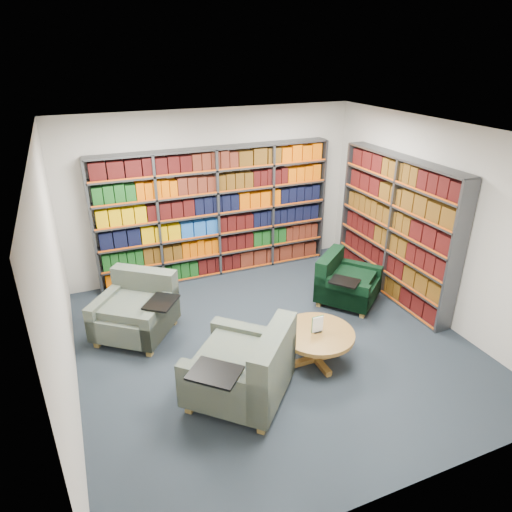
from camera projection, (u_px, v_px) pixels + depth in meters
name	position (u px, v px, depth m)	size (l,w,h in m)	color
room_shell	(275.00, 249.00, 5.62)	(5.02, 5.02, 2.82)	black
bookshelf_back	(216.00, 214.00, 7.71)	(4.00, 0.28, 2.20)	#47494F
bookshelf_right	(395.00, 229.00, 7.06)	(0.28, 2.50, 2.20)	#47494F
chair_teal_left	(138.00, 310.00, 6.32)	(1.31, 1.31, 0.85)	black
chair_green_right	(343.00, 283.00, 7.12)	(1.17, 1.17, 0.76)	black
chair_teal_front	(247.00, 371.00, 5.08)	(1.45, 1.45, 0.94)	black
coffee_table	(317.00, 338.00, 5.70)	(0.94, 0.94, 0.66)	olive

